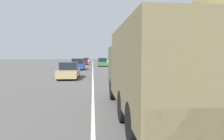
{
  "coord_description": "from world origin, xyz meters",
  "views": [
    {
      "loc": [
        0.0,
        2.36,
        2.1
      ],
      "look_at": [
        0.81,
        11.51,
        1.49
      ],
      "focal_mm": 35.0,
      "sensor_mm": 36.0,
      "label": 1
    }
  ],
  "objects_px": {
    "military_truck": "(151,68)",
    "car_third_ahead": "(102,63)",
    "car_fourth_ahead": "(84,62)",
    "car_farthest_ahead": "(86,60)",
    "pickup_truck": "(219,75)",
    "car_nearest_ahead": "(69,71)",
    "car_second_ahead": "(78,65)"
  },
  "relations": [
    {
      "from": "car_farthest_ahead",
      "to": "car_fourth_ahead",
      "type": "bearing_deg",
      "value": -89.99
    },
    {
      "from": "military_truck",
      "to": "car_farthest_ahead",
      "type": "bearing_deg",
      "value": 93.9
    },
    {
      "from": "military_truck",
      "to": "car_third_ahead",
      "type": "distance_m",
      "value": 34.92
    },
    {
      "from": "car_third_ahead",
      "to": "military_truck",
      "type": "bearing_deg",
      "value": -89.74
    },
    {
      "from": "car_nearest_ahead",
      "to": "car_second_ahead",
      "type": "relative_size",
      "value": 1.08
    },
    {
      "from": "car_third_ahead",
      "to": "pickup_truck",
      "type": "xyz_separation_m",
      "value": [
        5.97,
        -29.38,
        0.19
      ]
    },
    {
      "from": "car_farthest_ahead",
      "to": "pickup_truck",
      "type": "distance_m",
      "value": 53.99
    },
    {
      "from": "car_fourth_ahead",
      "to": "military_truck",
      "type": "bearing_deg",
      "value": -84.74
    },
    {
      "from": "car_second_ahead",
      "to": "pickup_truck",
      "type": "relative_size",
      "value": 0.88
    },
    {
      "from": "military_truck",
      "to": "car_second_ahead",
      "type": "distance_m",
      "value": 25.6
    },
    {
      "from": "car_third_ahead",
      "to": "pickup_truck",
      "type": "height_order",
      "value": "pickup_truck"
    },
    {
      "from": "car_third_ahead",
      "to": "car_fourth_ahead",
      "type": "bearing_deg",
      "value": 114.37
    },
    {
      "from": "military_truck",
      "to": "car_third_ahead",
      "type": "relative_size",
      "value": 1.88
    },
    {
      "from": "military_truck",
      "to": "car_second_ahead",
      "type": "height_order",
      "value": "military_truck"
    },
    {
      "from": "car_third_ahead",
      "to": "car_fourth_ahead",
      "type": "distance_m",
      "value": 9.29
    },
    {
      "from": "car_second_ahead",
      "to": "car_third_ahead",
      "type": "xyz_separation_m",
      "value": [
        4.05,
        9.66,
        -0.02
      ]
    },
    {
      "from": "car_second_ahead",
      "to": "military_truck",
      "type": "bearing_deg",
      "value": -80.53
    },
    {
      "from": "military_truck",
      "to": "car_third_ahead",
      "type": "bearing_deg",
      "value": 90.26
    },
    {
      "from": "car_nearest_ahead",
      "to": "car_second_ahead",
      "type": "height_order",
      "value": "car_second_ahead"
    },
    {
      "from": "military_truck",
      "to": "car_fourth_ahead",
      "type": "relative_size",
      "value": 1.88
    },
    {
      "from": "car_third_ahead",
      "to": "car_farthest_ahead",
      "type": "xyz_separation_m",
      "value": [
        -3.84,
        23.71,
        -0.08
      ]
    },
    {
      "from": "car_third_ahead",
      "to": "car_fourth_ahead",
      "type": "xyz_separation_m",
      "value": [
        -3.83,
        8.47,
        -0.1
      ]
    },
    {
      "from": "car_second_ahead",
      "to": "car_fourth_ahead",
      "type": "distance_m",
      "value": 18.13
    },
    {
      "from": "car_nearest_ahead",
      "to": "car_fourth_ahead",
      "type": "relative_size",
      "value": 1.13
    },
    {
      "from": "military_truck",
      "to": "car_second_ahead",
      "type": "xyz_separation_m",
      "value": [
        -4.21,
        25.24,
        -0.91
      ]
    },
    {
      "from": "car_farthest_ahead",
      "to": "car_second_ahead",
      "type": "bearing_deg",
      "value": -90.37
    },
    {
      "from": "car_third_ahead",
      "to": "pickup_truck",
      "type": "relative_size",
      "value": 0.84
    },
    {
      "from": "car_third_ahead",
      "to": "car_farthest_ahead",
      "type": "height_order",
      "value": "car_third_ahead"
    },
    {
      "from": "car_second_ahead",
      "to": "car_fourth_ahead",
      "type": "bearing_deg",
      "value": 89.31
    },
    {
      "from": "car_farthest_ahead",
      "to": "pickup_truck",
      "type": "xyz_separation_m",
      "value": [
        9.8,
        -53.09,
        0.27
      ]
    },
    {
      "from": "car_fourth_ahead",
      "to": "pickup_truck",
      "type": "xyz_separation_m",
      "value": [
        9.8,
        -37.85,
        0.29
      ]
    },
    {
      "from": "car_third_ahead",
      "to": "pickup_truck",
      "type": "bearing_deg",
      "value": -78.52
    }
  ]
}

